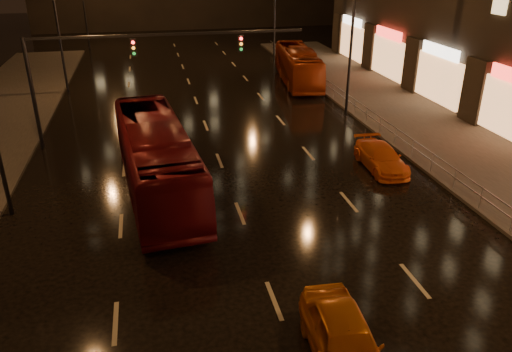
% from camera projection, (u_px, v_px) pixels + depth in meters
% --- Properties ---
extents(ground, '(140.00, 140.00, 0.00)m').
position_uv_depth(ground, '(210.00, 136.00, 30.41)').
color(ground, black).
rests_on(ground, ground).
extents(sidewalk_right, '(7.00, 70.00, 0.15)m').
position_uv_depth(sidewalk_right, '(455.00, 147.00, 28.56)').
color(sidewalk_right, '#38332D').
rests_on(sidewalk_right, ground).
extents(traffic_signal, '(15.31, 0.32, 6.20)m').
position_uv_depth(traffic_signal, '(115.00, 62.00, 27.46)').
color(traffic_signal, black).
rests_on(traffic_signal, ground).
extents(railing_right, '(0.05, 56.00, 1.00)m').
position_uv_depth(railing_right, '(381.00, 121.00, 30.24)').
color(railing_right, '#99999E').
rests_on(railing_right, sidewalk_right).
extents(bus_red, '(3.94, 12.10, 3.31)m').
position_uv_depth(bus_red, '(156.00, 157.00, 22.98)').
color(bus_red, '#610D14').
rests_on(bus_red, ground).
extents(bus_curb, '(3.76, 10.77, 2.94)m').
position_uv_depth(bus_curb, '(298.00, 66.00, 41.74)').
color(bus_curb, '#962F0F').
rests_on(bus_curb, ground).
extents(taxi_near, '(2.04, 4.51, 1.50)m').
position_uv_depth(taxi_near, '(345.00, 342.00, 13.45)').
color(taxi_near, '#C86412').
rests_on(taxi_near, ground).
extents(taxi_far, '(1.85, 4.29, 1.23)m').
position_uv_depth(taxi_far, '(381.00, 158.00, 25.65)').
color(taxi_far, orange).
rests_on(taxi_far, ground).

